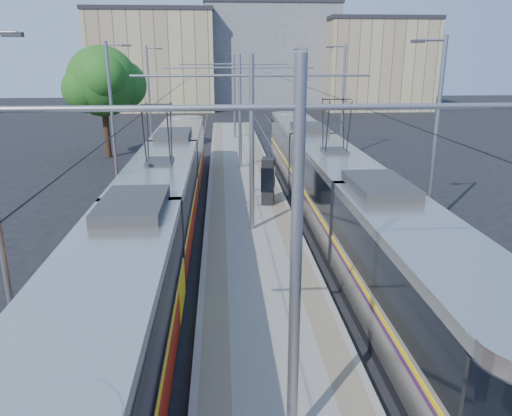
{
  "coord_description": "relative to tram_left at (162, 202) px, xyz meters",
  "views": [
    {
      "loc": [
        -1.21,
        -11.66,
        7.27
      ],
      "look_at": [
        0.08,
        6.68,
        1.6
      ],
      "focal_mm": 35.0,
      "sensor_mm": 36.0,
      "label": 1
    }
  ],
  "objects": [
    {
      "name": "ground",
      "position": [
        3.6,
        -7.38,
        -1.71
      ],
      "size": [
        160.0,
        160.0,
        0.0
      ],
      "primitive_type": "plane",
      "color": "black",
      "rests_on": "ground"
    },
    {
      "name": "platform",
      "position": [
        3.6,
        9.62,
        -1.56
      ],
      "size": [
        4.0,
        50.0,
        0.3
      ],
      "primitive_type": "cube",
      "color": "gray",
      "rests_on": "ground"
    },
    {
      "name": "tactile_strip_left",
      "position": [
        2.15,
        9.62,
        -1.4
      ],
      "size": [
        0.7,
        50.0,
        0.01
      ],
      "primitive_type": "cube",
      "color": "gray",
      "rests_on": "platform"
    },
    {
      "name": "tactile_strip_right",
      "position": [
        5.05,
        9.62,
        -1.4
      ],
      "size": [
        0.7,
        50.0,
        0.01
      ],
      "primitive_type": "cube",
      "color": "gray",
      "rests_on": "platform"
    },
    {
      "name": "rails",
      "position": [
        3.6,
        9.62,
        -1.69
      ],
      "size": [
        8.71,
        70.0,
        0.03
      ],
      "color": "gray",
      "rests_on": "ground"
    },
    {
      "name": "tram_left",
      "position": [
        0.0,
        0.0,
        0.0
      ],
      "size": [
        2.43,
        30.58,
        5.5
      ],
      "color": "black",
      "rests_on": "ground"
    },
    {
      "name": "tram_right",
      "position": [
        7.2,
        1.68,
        0.15
      ],
      "size": [
        2.43,
        31.26,
        5.5
      ],
      "color": "black",
      "rests_on": "ground"
    },
    {
      "name": "catenary",
      "position": [
        3.6,
        6.77,
        2.82
      ],
      "size": [
        9.2,
        70.0,
        7.0
      ],
      "color": "gray",
      "rests_on": "platform"
    },
    {
      "name": "street_lamps",
      "position": [
        3.6,
        13.62,
        2.48
      ],
      "size": [
        15.18,
        38.22,
        8.0
      ],
      "color": "gray",
      "rests_on": "ground"
    },
    {
      "name": "shelter",
      "position": [
        4.61,
        4.31,
        -0.24
      ],
      "size": [
        0.78,
        1.1,
        2.23
      ],
      "rotation": [
        0.0,
        0.0,
        -0.17
      ],
      "color": "black",
      "rests_on": "platform"
    },
    {
      "name": "tree",
      "position": [
        -5.61,
        18.22,
        3.65
      ],
      "size": [
        5.46,
        5.04,
        7.93
      ],
      "color": "#382314",
      "rests_on": "ground"
    },
    {
      "name": "building_left",
      "position": [
        -6.4,
        52.62,
        4.81
      ],
      "size": [
        16.32,
        12.24,
        13.01
      ],
      "color": "tan",
      "rests_on": "ground"
    },
    {
      "name": "building_centre",
      "position": [
        9.6,
        56.62,
        5.41
      ],
      "size": [
        18.36,
        14.28,
        14.21
      ],
      "color": "gray",
      "rests_on": "ground"
    },
    {
      "name": "building_right",
      "position": [
        23.6,
        50.62,
        4.3
      ],
      "size": [
        14.28,
        10.2,
        12.0
      ],
      "color": "tan",
      "rests_on": "ground"
    }
  ]
}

